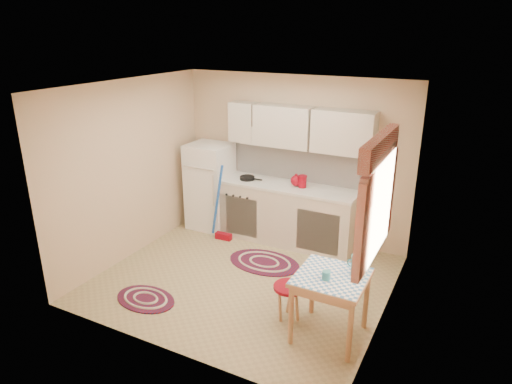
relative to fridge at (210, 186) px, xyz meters
The scene contains 14 objects.
room_shell 1.99m from the fridge, 34.59° to the right, with size 3.64×3.60×2.52m.
fridge is the anchor object (origin of this frame).
broom 0.57m from the fridge, 38.19° to the right, with size 0.28×0.12×1.20m, color blue, non-canonical shape.
base_cabinets 1.30m from the fridge, ahead, with size 2.25×0.60×0.88m, color beige.
countertop 1.29m from the fridge, ahead, with size 2.27×0.62×0.04m, color silver.
frying_pan 0.73m from the fridge, ahead, with size 0.23×0.23×0.05m, color black.
red_kettle 1.51m from the fridge, ahead, with size 0.18×0.16×0.18m, color maroon, non-canonical shape.
red_canister 1.61m from the fridge, ahead, with size 0.12×0.12×0.16m, color maroon.
table 3.28m from the fridge, 34.82° to the right, with size 0.72×0.72×0.72m, color tan.
stool 2.85m from the fridge, 39.27° to the right, with size 0.36×0.36×0.42m, color maroon.
coffee_pot 3.39m from the fridge, 30.98° to the right, with size 0.16×0.13×0.31m, color teal, non-canonical shape.
mug 3.30m from the fridge, 36.51° to the right, with size 0.09×0.09×0.10m, color teal.
rug_center 1.69m from the fridge, 28.80° to the right, with size 1.05×0.70×0.02m, color maroon, non-canonical shape.
rug_left 2.39m from the fridge, 78.03° to the right, with size 0.80×0.53×0.02m, color maroon, non-canonical shape.
Camera 1 is at (2.56, -4.62, 3.13)m, focal length 32.00 mm.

